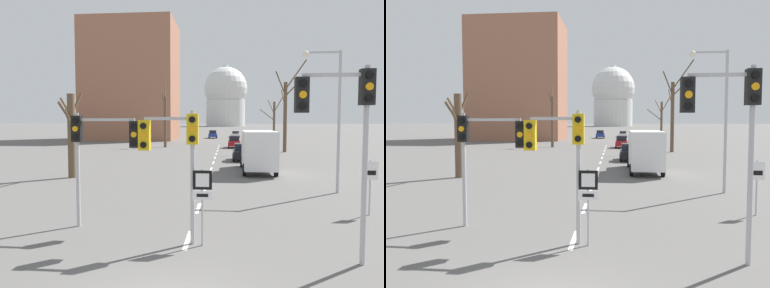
{
  "view_description": "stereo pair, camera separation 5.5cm",
  "coord_description": "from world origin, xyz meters",
  "views": [
    {
      "loc": [
        1.28,
        -7.26,
        3.96
      ],
      "look_at": [
        0.07,
        5.53,
        3.13
      ],
      "focal_mm": 35.0,
      "sensor_mm": 36.0,
      "label": 1
    },
    {
      "loc": [
        1.33,
        -7.25,
        3.96
      ],
      "look_at": [
        0.07,
        5.53,
        3.13
      ],
      "focal_mm": 35.0,
      "sensor_mm": 36.0,
      "label": 2
    }
  ],
  "objects": [
    {
      "name": "lane_stripe_3",
      "position": [
        0.0,
        18.27,
        0.0
      ],
      "size": [
        0.16,
        2.0,
        0.01
      ],
      "primitive_type": "cube",
      "color": "silver",
      "rests_on": "ground_plane"
    },
    {
      "name": "lane_stripe_7",
      "position": [
        0.0,
        36.27,
        0.0
      ],
      "size": [
        0.16,
        2.0,
        0.01
      ],
      "primitive_type": "cube",
      "color": "silver",
      "rests_on": "ground_plane"
    },
    {
      "name": "lane_stripe_0",
      "position": [
        0.0,
        4.77,
        0.0
      ],
      "size": [
        0.16,
        2.0,
        0.01
      ],
      "primitive_type": "cube",
      "color": "silver",
      "rests_on": "ground_plane"
    },
    {
      "name": "traffic_signal_near_right",
      "position": [
        4.4,
        3.15,
        4.1
      ],
      "size": [
        2.06,
        0.34,
        5.41
      ],
      "color": "#B2B2B7",
      "rests_on": "ground_plane"
    },
    {
      "name": "lane_stripe_1",
      "position": [
        0.0,
        9.27,
        0.0
      ],
      "size": [
        0.16,
        2.0,
        0.01
      ],
      "primitive_type": "cube",
      "color": "silver",
      "rests_on": "ground_plane"
    },
    {
      "name": "street_lamp_right",
      "position": [
        6.87,
        13.51,
        4.74
      ],
      "size": [
        2.07,
        0.36,
        7.66
      ],
      "color": "#B2B2B7",
      "rests_on": "ground_plane"
    },
    {
      "name": "sedan_far_left",
      "position": [
        2.24,
        46.06,
        0.85
      ],
      "size": [
        1.72,
        3.96,
        1.73
      ],
      "color": "maroon",
      "rests_on": "ground_plane"
    },
    {
      "name": "lane_stripe_2",
      "position": [
        0.0,
        13.77,
        0.0
      ],
      "size": [
        0.16,
        2.0,
        0.01
      ],
      "primitive_type": "cube",
      "color": "silver",
      "rests_on": "ground_plane"
    },
    {
      "name": "lane_stripe_4",
      "position": [
        0.0,
        22.77,
        0.0
      ],
      "size": [
        0.16,
        2.0,
        0.01
      ],
      "primitive_type": "cube",
      "color": "silver",
      "rests_on": "ground_plane"
    },
    {
      "name": "capitol_dome",
      "position": [
        0.0,
        228.17,
        18.45
      ],
      "size": [
        26.82,
        26.82,
        37.88
      ],
      "color": "silver",
      "rests_on": "ground_plane"
    },
    {
      "name": "sedan_mid_centre",
      "position": [
        3.12,
        78.16,
        0.74
      ],
      "size": [
        1.85,
        3.85,
        1.44
      ],
      "color": "silver",
      "rests_on": "ground_plane"
    },
    {
      "name": "lane_stripe_8",
      "position": [
        0.0,
        40.77,
        0.0
      ],
      "size": [
        0.16,
        2.0,
        0.01
      ],
      "primitive_type": "cube",
      "color": "silver",
      "rests_on": "ground_plane"
    },
    {
      "name": "lane_stripe_6",
      "position": [
        0.0,
        31.77,
        0.0
      ],
      "size": [
        0.16,
        2.0,
        0.01
      ],
      "primitive_type": "cube",
      "color": "silver",
      "rests_on": "ground_plane"
    },
    {
      "name": "lane_stripe_10",
      "position": [
        0.0,
        49.77,
        0.0
      ],
      "size": [
        0.16,
        2.0,
        0.01
      ],
      "primitive_type": "cube",
      "color": "silver",
      "rests_on": "ground_plane"
    },
    {
      "name": "speed_limit_sign",
      "position": [
        7.18,
        8.71,
        1.55
      ],
      "size": [
        0.6,
        0.08,
        2.3
      ],
      "color": "#B2B2B7",
      "rests_on": "ground_plane"
    },
    {
      "name": "delivery_truck",
      "position": [
        3.6,
        21.43,
        1.7
      ],
      "size": [
        2.44,
        7.2,
        3.14
      ],
      "color": "#333842",
      "rests_on": "ground_plane"
    },
    {
      "name": "bare_tree_right_far",
      "position": [
        8.4,
        39.65,
        4.95
      ],
      "size": [
        3.6,
        5.68,
        11.1
      ],
      "color": "brown",
      "rests_on": "ground_plane"
    },
    {
      "name": "bare_tree_left_near",
      "position": [
        -9.34,
        17.34,
        3.11
      ],
      "size": [
        1.86,
        2.97,
        5.86
      ],
      "color": "brown",
      "rests_on": "ground_plane"
    },
    {
      "name": "sedan_near_left",
      "position": [
        2.78,
        29.3,
        0.84
      ],
      "size": [
        1.95,
        4.0,
        1.68
      ],
      "color": "black",
      "rests_on": "ground_plane"
    },
    {
      "name": "route_sign_post",
      "position": [
        0.51,
        4.27,
        1.66
      ],
      "size": [
        0.6,
        0.08,
        2.44
      ],
      "color": "#B2B2B7",
      "rests_on": "ground_plane"
    },
    {
      "name": "bare_tree_right_near",
      "position": [
        9.23,
        58.27,
        3.89
      ],
      "size": [
        3.82,
        4.07,
        7.95
      ],
      "color": "brown",
      "rests_on": "ground_plane"
    },
    {
      "name": "sedan_near_right",
      "position": [
        -1.85,
        74.1,
        0.87
      ],
      "size": [
        1.84,
        4.58,
        1.73
      ],
      "color": "navy",
      "rests_on": "ground_plane"
    },
    {
      "name": "traffic_signal_near_left",
      "position": [
        -3.42,
        6.0,
        3.19
      ],
      "size": [
        2.53,
        0.34,
        4.21
      ],
      "color": "#B2B2B7",
      "rests_on": "ground_plane"
    },
    {
      "name": "apartment_block_left",
      "position": [
        -18.16,
        68.03,
        11.78
      ],
      "size": [
        18.0,
        14.0,
        23.56
      ],
      "primitive_type": "cube",
      "color": "#9E664C",
      "rests_on": "ground_plane"
    },
    {
      "name": "lane_stripe_5",
      "position": [
        0.0,
        27.27,
        0.0
      ],
      "size": [
        0.16,
        2.0,
        0.01
      ],
      "primitive_type": "cube",
      "color": "silver",
      "rests_on": "ground_plane"
    },
    {
      "name": "lane_stripe_9",
      "position": [
        0.0,
        45.27,
        0.0
      ],
      "size": [
        0.16,
        2.0,
        0.01
      ],
      "primitive_type": "cube",
      "color": "silver",
      "rests_on": "ground_plane"
    },
    {
      "name": "bare_tree_left_far",
      "position": [
        -7.73,
        46.42,
        4.09
      ],
      "size": [
        0.65,
        3.79,
        9.55
      ],
      "color": "brown",
      "rests_on": "ground_plane"
    },
    {
      "name": "traffic_signal_centre_tall",
      "position": [
        -0.37,
        4.43,
        3.2
      ],
      "size": [
        1.9,
        0.34,
        4.25
      ],
      "color": "#B2B2B7",
      "rests_on": "ground_plane"
    }
  ]
}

